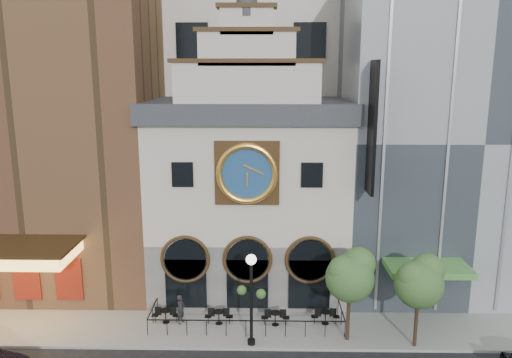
{
  "coord_description": "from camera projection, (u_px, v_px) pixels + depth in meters",
  "views": [
    {
      "loc": [
        0.97,
        -23.17,
        14.11
      ],
      "look_at": [
        0.46,
        6.0,
        7.76
      ],
      "focal_mm": 35.0,
      "sensor_mm": 36.0,
      "label": 1
    }
  ],
  "objects": [
    {
      "name": "sidewalk",
      "position": [
        247.0,
        325.0,
        28.08
      ],
      "size": [
        44.0,
        5.0,
        0.15
      ],
      "primitive_type": "cube",
      "color": "gray",
      "rests_on": "ground"
    },
    {
      "name": "cafe_railing",
      "position": [
        247.0,
        317.0,
        27.97
      ],
      "size": [
        10.6,
        2.6,
        0.9
      ],
      "primitive_type": null,
      "color": "black",
      "rests_on": "sidewalk"
    },
    {
      "name": "ground",
      "position": [
        245.0,
        351.0,
        25.65
      ],
      "size": [
        120.0,
        120.0,
        0.0
      ],
      "primitive_type": "plane",
      "color": "black",
      "rests_on": "ground"
    },
    {
      "name": "clock_building",
      "position": [
        249.0,
        189.0,
        31.87
      ],
      "size": [
        12.6,
        8.78,
        18.65
      ],
      "color": "#605E5B",
      "rests_on": "ground"
    },
    {
      "name": "tree_right",
      "position": [
        420.0,
        280.0,
        25.14
      ],
      "size": [
        2.56,
        2.46,
        4.93
      ],
      "color": "#382619",
      "rests_on": "sidewalk"
    },
    {
      "name": "bistro_2",
      "position": [
        275.0,
        317.0,
        27.87
      ],
      "size": [
        1.58,
        0.68,
        0.9
      ],
      "color": "black",
      "rests_on": "sidewalk"
    },
    {
      "name": "bistro_1",
      "position": [
        219.0,
        316.0,
        28.0
      ],
      "size": [
        1.58,
        0.68,
        0.9
      ],
      "color": "black",
      "rests_on": "sidewalk"
    },
    {
      "name": "tree_left",
      "position": [
        351.0,
        274.0,
        25.7
      ],
      "size": [
        2.62,
        2.52,
        5.04
      ],
      "color": "#382619",
      "rests_on": "sidewalk"
    },
    {
      "name": "theater_building",
      "position": [
        54.0,
        94.0,
        32.92
      ],
      "size": [
        14.0,
        15.6,
        25.0
      ],
      "color": "brown",
      "rests_on": "ground"
    },
    {
      "name": "bistro_3",
      "position": [
        325.0,
        316.0,
        27.99
      ],
      "size": [
        1.58,
        0.68,
        0.9
      ],
      "color": "black",
      "rests_on": "sidewalk"
    },
    {
      "name": "bistro_0",
      "position": [
        166.0,
        315.0,
        28.14
      ],
      "size": [
        1.58,
        0.68,
        0.9
      ],
      "color": "black",
      "rests_on": "sidewalk"
    },
    {
      "name": "lamppost",
      "position": [
        251.0,
        290.0,
        25.35
      ],
      "size": [
        1.5,
        0.93,
        4.95
      ],
      "rotation": [
        0.0,
        0.0,
        -0.41
      ],
      "color": "black",
      "rests_on": "sidewalk"
    },
    {
      "name": "pedestrian",
      "position": [
        181.0,
        309.0,
        28.01
      ],
      "size": [
        0.59,
        0.72,
        1.68
      ],
      "primitive_type": "imported",
      "rotation": [
        0.0,
        0.0,
        1.21
      ],
      "color": "black",
      "rests_on": "sidewalk"
    },
    {
      "name": "retail_building",
      "position": [
        446.0,
        132.0,
        33.03
      ],
      "size": [
        14.0,
        14.4,
        20.0
      ],
      "color": "gray",
      "rests_on": "ground"
    }
  ]
}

